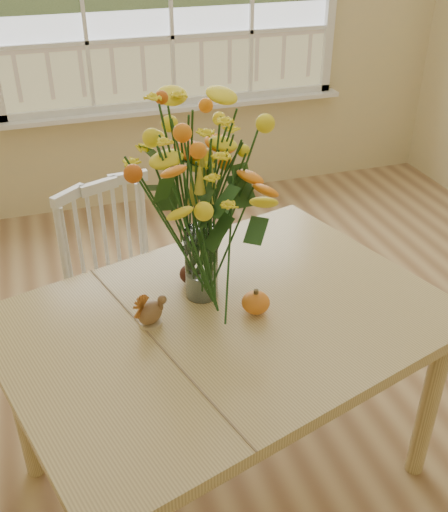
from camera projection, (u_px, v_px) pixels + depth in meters
name	position (u px, v px, depth m)	size (l,w,h in m)	color
floor	(301.00, 402.00, 2.70)	(4.00, 4.50, 0.01)	#946C47
wall_back	(169.00, 3.00, 3.82)	(4.00, 0.02, 2.70)	beige
dining_table	(226.00, 337.00, 2.03)	(1.65, 1.37, 0.76)	tan
windsor_chair	(120.00, 280.00, 2.59)	(0.55, 0.54, 0.93)	white
flower_vase	(200.00, 196.00, 1.89)	(0.53, 0.53, 0.63)	white
pumpkin	(256.00, 303.00, 1.98)	(0.09, 0.09, 0.07)	orange
turkey_figurine	(150.00, 313.00, 1.92)	(0.12, 0.11, 0.12)	#CCB78C
dark_gourd	(190.00, 275.00, 2.13)	(0.13, 0.12, 0.07)	#38160F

